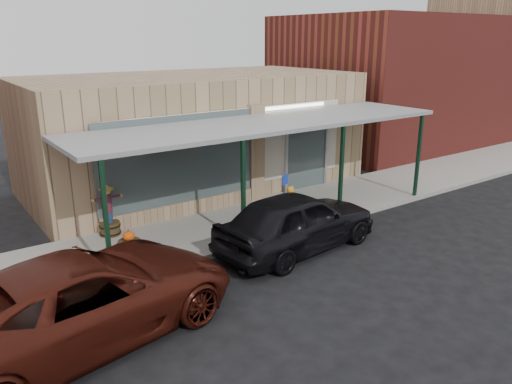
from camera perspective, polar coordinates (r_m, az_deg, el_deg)
ground at (r=13.31m, az=10.36°, el=-7.48°), size 120.00×120.00×0.00m
sidewalk at (r=15.78m, az=1.05°, el=-2.85°), size 40.00×3.20×0.15m
storefront at (r=18.99m, az=-7.16°, el=6.80°), size 12.00×6.25×4.20m
awning at (r=15.00m, az=1.20°, el=7.69°), size 12.00×3.00×3.04m
block_buildings_near at (r=20.66m, az=-3.74°, el=12.42°), size 61.00×8.00×8.00m
barrel_scarecrow at (r=14.62m, az=-16.45°, el=-2.88°), size 0.90×0.65×1.48m
barrel_pumpkin at (r=13.29m, az=-14.26°, el=-5.95°), size 0.61×0.61×0.68m
handicap_sign at (r=14.91m, az=3.32°, el=0.03°), size 0.29×0.13×1.47m
parked_sedan at (r=13.36m, az=4.73°, el=-3.34°), size 4.98×2.42×1.64m
car_maroon at (r=10.09m, az=-19.08°, el=-11.36°), size 6.44×3.86×1.67m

